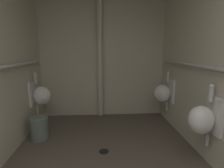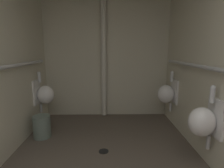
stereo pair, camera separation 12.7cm
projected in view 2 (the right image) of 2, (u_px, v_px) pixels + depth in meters
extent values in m
cube|color=beige|center=(224.00, 59.00, 1.95)|extent=(0.06, 3.75, 2.61)
cube|color=beige|center=(107.00, 54.00, 3.74)|extent=(2.67, 0.06, 2.61)
ellipsoid|color=white|center=(46.00, 95.00, 3.27)|extent=(0.30, 0.26, 0.34)
cube|color=white|center=(37.00, 92.00, 3.26)|extent=(0.03, 0.30, 0.44)
cylinder|color=silver|center=(39.00, 78.00, 3.21)|extent=(0.06, 0.06, 0.16)
sphere|color=silver|center=(39.00, 73.00, 3.19)|extent=(0.06, 0.06, 0.06)
cylinder|color=#B2B2B2|center=(41.00, 108.00, 3.32)|extent=(0.04, 0.04, 0.16)
ellipsoid|color=white|center=(202.00, 122.00, 2.04)|extent=(0.30, 0.26, 0.34)
cube|color=white|center=(216.00, 118.00, 2.04)|extent=(0.03, 0.30, 0.44)
cylinder|color=silver|center=(212.00, 95.00, 1.99)|extent=(0.06, 0.06, 0.16)
sphere|color=silver|center=(213.00, 88.00, 1.97)|extent=(0.06, 0.06, 0.06)
cylinder|color=#B2B2B2|center=(208.00, 142.00, 2.09)|extent=(0.04, 0.04, 0.16)
ellipsoid|color=white|center=(166.00, 94.00, 3.33)|extent=(0.30, 0.26, 0.34)
cube|color=white|center=(174.00, 91.00, 3.32)|extent=(0.03, 0.30, 0.44)
cylinder|color=silver|center=(172.00, 77.00, 3.27)|extent=(0.06, 0.06, 0.16)
sphere|color=silver|center=(172.00, 73.00, 3.25)|extent=(0.06, 0.06, 0.06)
cylinder|color=#B2B2B2|center=(170.00, 107.00, 3.38)|extent=(0.04, 0.04, 0.16)
sphere|color=#B2B2B2|center=(41.00, 61.00, 3.35)|extent=(0.06, 0.06, 0.06)
cylinder|color=#B2B2B2|center=(214.00, 69.00, 1.99)|extent=(0.05, 2.90, 0.05)
sphere|color=#B2B2B2|center=(170.00, 61.00, 3.41)|extent=(0.06, 0.06, 0.06)
cylinder|color=beige|center=(104.00, 54.00, 3.63)|extent=(0.11, 0.11, 2.56)
cylinder|color=black|center=(104.00, 151.00, 2.52)|extent=(0.14, 0.14, 0.01)
cylinder|color=slate|center=(42.00, 127.00, 2.91)|extent=(0.28, 0.28, 0.36)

